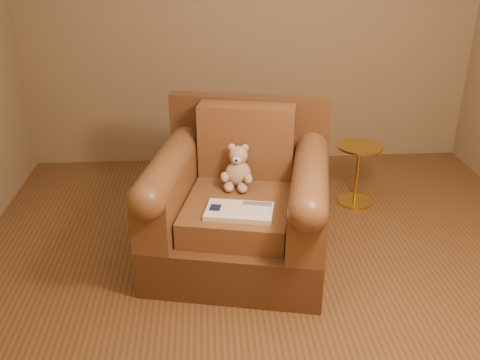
{
  "coord_description": "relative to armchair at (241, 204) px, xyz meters",
  "views": [
    {
      "loc": [
        -0.42,
        -2.72,
        1.97
      ],
      "look_at": [
        -0.22,
        0.22,
        0.6
      ],
      "focal_mm": 40.0,
      "sensor_mm": 36.0,
      "label": 1
    }
  ],
  "objects": [
    {
      "name": "side_table",
      "position": [
        0.96,
        0.7,
        -0.12
      ],
      "size": [
        0.35,
        0.35,
        0.49
      ],
      "color": "gold",
      "rests_on": "floor"
    },
    {
      "name": "armchair",
      "position": [
        0.0,
        0.0,
        0.0
      ],
      "size": [
        1.28,
        1.24,
        0.98
      ],
      "rotation": [
        0.0,
        0.0,
        -0.21
      ],
      "color": "#4F301A",
      "rests_on": "floor"
    },
    {
      "name": "floor",
      "position": [
        0.21,
        -0.32,
        -0.38
      ],
      "size": [
        4.0,
        4.0,
        0.0
      ],
      "primitive_type": "plane",
      "color": "brown",
      "rests_on": "ground"
    },
    {
      "name": "teddy_bear",
      "position": [
        -0.01,
        0.09,
        0.2
      ],
      "size": [
        0.21,
        0.24,
        0.29
      ],
      "rotation": [
        0.0,
        0.0,
        -0.22
      ],
      "color": "tan",
      "rests_on": "armchair"
    },
    {
      "name": "guidebook",
      "position": [
        -0.03,
        -0.29,
        0.1
      ],
      "size": [
        0.43,
        0.31,
        0.03
      ],
      "rotation": [
        0.0,
        0.0,
        -0.2
      ],
      "color": "beige",
      "rests_on": "armchair"
    }
  ]
}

